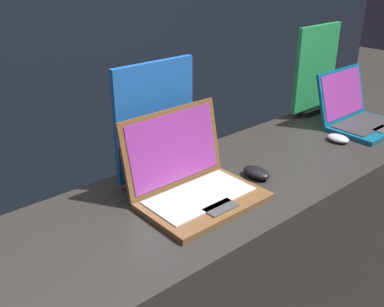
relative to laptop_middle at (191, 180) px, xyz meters
The scene contains 6 objects.
laptop_middle is the anchor object (origin of this frame).
mouse_middle 0.26m from the laptop_middle, ahead, with size 0.06×0.11×0.04m.
promo_stand_middle 0.22m from the laptop_middle, 90.00° to the left, with size 0.31×0.07×0.40m.
laptop_back 0.96m from the laptop_middle, ahead, with size 0.32×0.30×0.24m.
mouse_back 0.75m from the laptop_middle, ahead, with size 0.07×0.09×0.03m.
promo_stand_back 1.00m from the laptop_middle, 13.60° to the left, with size 0.29×0.07×0.41m.
Camera 1 is at (-0.82, -0.66, 1.66)m, focal length 42.00 mm.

